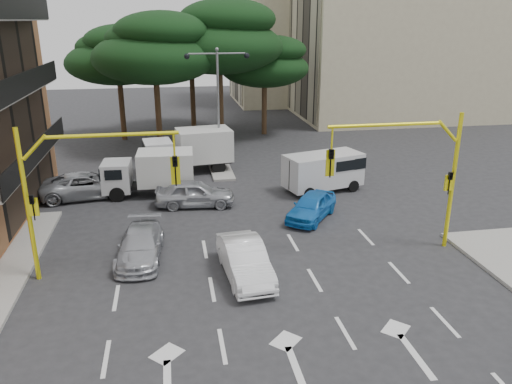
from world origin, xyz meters
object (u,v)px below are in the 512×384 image
signal_mast_left (75,182)px  van_white (323,172)px  car_white_hatch (245,260)px  street_lamp_center (218,88)px  car_silver_cross_a (87,185)px  box_truck_a (150,173)px  car_silver_cross_b (195,193)px  box_truck_b (189,151)px  car_blue_compact (312,206)px  car_silver_wagon (140,245)px  signal_mast_right (416,164)px

signal_mast_left → van_white: size_ratio=1.33×
car_white_hatch → signal_mast_left: bearing=164.1°
street_lamp_center → car_white_hatch: 15.95m
street_lamp_center → car_silver_cross_a: bearing=-150.6°
signal_mast_left → car_white_hatch: bearing=-11.1°
car_white_hatch → box_truck_a: box_truck_a is taller
street_lamp_center → van_white: 9.00m
van_white → car_white_hatch: bearing=-48.3°
car_silver_cross_b → box_truck_b: (0.02, 6.50, 0.69)m
car_white_hatch → car_blue_compact: 6.88m
car_blue_compact → car_silver_wagon: size_ratio=0.90×
van_white → box_truck_b: size_ratio=0.79×
car_silver_wagon → car_silver_cross_a: car_silver_cross_a is taller
van_white → car_silver_cross_b: bearing=-95.8°
car_white_hatch → car_silver_cross_b: bearing=95.2°
car_blue_compact → box_truck_b: (-5.68, 9.32, 0.75)m
car_white_hatch → box_truck_a: 11.24m
signal_mast_left → car_blue_compact: signal_mast_left is taller
car_blue_compact → box_truck_b: size_ratio=0.68×
car_blue_compact → car_silver_cross_b: size_ratio=0.92×
street_lamp_center → signal_mast_right: bearing=-64.1°
signal_mast_right → box_truck_b: size_ratio=1.05×
signal_mast_right → van_white: signal_mast_right is taller
signal_mast_right → car_silver_wagon: signal_mast_right is taller
car_silver_cross_a → box_truck_b: box_truck_b is taller
car_silver_cross_b → van_white: van_white is taller
signal_mast_right → car_blue_compact: (-3.18, 4.19, -3.22)m
car_white_hatch → van_white: size_ratio=0.96×
car_white_hatch → signal_mast_right: bearing=4.5°
car_white_hatch → box_truck_b: size_ratio=0.76×
car_blue_compact → box_truck_a: bearing=-174.7°
car_blue_compact → box_truck_a: 9.64m
street_lamp_center → box_truck_a: bearing=-133.9°
car_silver_cross_b → car_blue_compact: bearing=-110.7°
car_silver_wagon → car_silver_cross_a: bearing=115.8°
car_silver_cross_a → box_truck_b: 7.20m
van_white → box_truck_b: box_truck_b is taller
street_lamp_center → car_silver_cross_b: 8.69m
car_blue_compact → car_white_hatch: bearing=-90.7°
signal_mast_right → car_silver_cross_b: signal_mast_right is taller
signal_mast_left → van_white: bearing=34.1°
car_silver_wagon → car_silver_cross_a: 9.06m
car_blue_compact → box_truck_b: box_truck_b is taller
box_truck_a → signal_mast_left: bearing=168.8°
car_white_hatch → car_blue_compact: (4.26, 5.40, -0.05)m
signal_mast_left → car_silver_cross_b: size_ratio=1.41×
street_lamp_center → car_blue_compact: size_ratio=2.00×
van_white → car_silver_wagon: bearing=-70.2°
car_silver_cross_a → van_white: size_ratio=1.14×
street_lamp_center → car_silver_cross_b: street_lamp_center is taller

